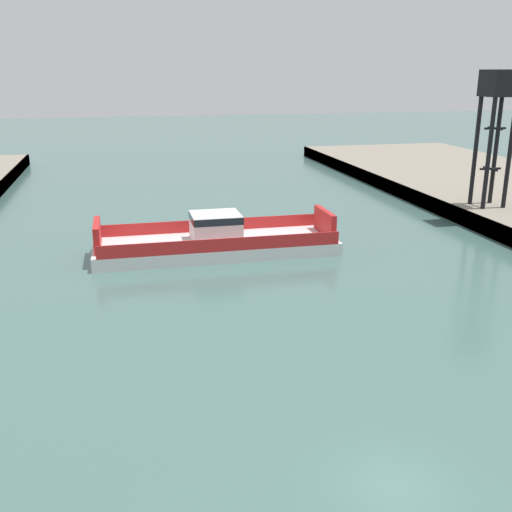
{
  "coord_description": "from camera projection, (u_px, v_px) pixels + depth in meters",
  "views": [
    {
      "loc": [
        -9.48,
        -17.43,
        15.24
      ],
      "look_at": [
        0.0,
        23.9,
        2.0
      ],
      "focal_mm": 41.7,
      "sensor_mm": 36.0,
      "label": 1
    }
  ],
  "objects": [
    {
      "name": "crane_tower",
      "position": [
        498.0,
        102.0,
        59.39
      ],
      "size": [
        3.08,
        3.08,
        13.69
      ],
      "color": "black",
      "rests_on": "quay_right"
    },
    {
      "name": "ground_plane",
      "position": [
        395.0,
        486.0,
        22.79
      ],
      "size": [
        400.0,
        400.0,
        0.0
      ],
      "primitive_type": "plane",
      "color": "#476B66"
    },
    {
      "name": "chain_ferry",
      "position": [
        216.0,
        241.0,
        51.74
      ],
      "size": [
        20.91,
        6.8,
        3.52
      ],
      "color": "silver",
      "rests_on": "ground"
    }
  ]
}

